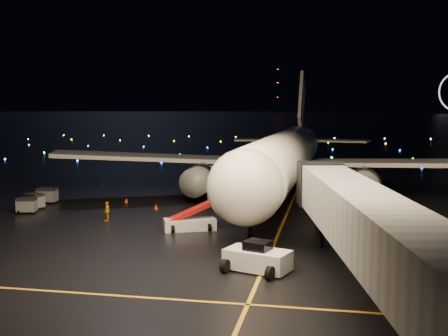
{
  "coord_description": "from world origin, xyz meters",
  "views": [
    {
      "loc": [
        16.39,
        -39.36,
        10.85
      ],
      "look_at": [
        6.39,
        12.0,
        5.0
      ],
      "focal_mm": 45.0,
      "sensor_mm": 36.0,
      "label": 1
    }
  ],
  "objects_px": {
    "pushback_tug": "(258,256)",
    "airliner": "(286,129)",
    "baggage_cart_1": "(47,195)",
    "baggage_cart_0": "(34,201)",
    "crew_c": "(107,211)",
    "belt_loader": "(190,212)",
    "baggage_cart_2": "(27,205)"
  },
  "relations": [
    {
      "from": "airliner",
      "to": "baggage_cart_1",
      "type": "relative_size",
      "value": 28.46
    },
    {
      "from": "belt_loader",
      "to": "baggage_cart_1",
      "type": "distance_m",
      "value": 21.66
    },
    {
      "from": "crew_c",
      "to": "baggage_cart_0",
      "type": "distance_m",
      "value": 10.95
    },
    {
      "from": "crew_c",
      "to": "baggage_cart_2",
      "type": "height_order",
      "value": "crew_c"
    },
    {
      "from": "baggage_cart_2",
      "to": "baggage_cart_1",
      "type": "bearing_deg",
      "value": 84.79
    },
    {
      "from": "crew_c",
      "to": "baggage_cart_0",
      "type": "height_order",
      "value": "crew_c"
    },
    {
      "from": "baggage_cart_1",
      "to": "crew_c",
      "type": "bearing_deg",
      "value": -40.81
    },
    {
      "from": "airliner",
      "to": "baggage_cart_0",
      "type": "distance_m",
      "value": 29.54
    },
    {
      "from": "pushback_tug",
      "to": "airliner",
      "type": "bearing_deg",
      "value": 110.44
    },
    {
      "from": "pushback_tug",
      "to": "baggage_cart_0",
      "type": "bearing_deg",
      "value": 164.79
    },
    {
      "from": "pushback_tug",
      "to": "belt_loader",
      "type": "height_order",
      "value": "belt_loader"
    },
    {
      "from": "airliner",
      "to": "baggage_cart_1",
      "type": "xyz_separation_m",
      "value": [
        -25.69,
        -9.96,
        -7.23
      ]
    },
    {
      "from": "belt_loader",
      "to": "baggage_cart_1",
      "type": "relative_size",
      "value": 3.28
    },
    {
      "from": "pushback_tug",
      "to": "crew_c",
      "type": "bearing_deg",
      "value": 159.4
    },
    {
      "from": "airliner",
      "to": "baggage_cart_2",
      "type": "bearing_deg",
      "value": -146.12
    },
    {
      "from": "baggage_cart_1",
      "to": "baggage_cart_2",
      "type": "relative_size",
      "value": 1.09
    },
    {
      "from": "baggage_cart_1",
      "to": "airliner",
      "type": "bearing_deg",
      "value": 17.53
    },
    {
      "from": "crew_c",
      "to": "baggage_cart_2",
      "type": "xyz_separation_m",
      "value": [
        -9.54,
        2.06,
        -0.14
      ]
    },
    {
      "from": "pushback_tug",
      "to": "baggage_cart_0",
      "type": "distance_m",
      "value": 31.53
    },
    {
      "from": "baggage_cart_0",
      "to": "baggage_cart_1",
      "type": "height_order",
      "value": "baggage_cart_1"
    },
    {
      "from": "baggage_cart_2",
      "to": "airliner",
      "type": "bearing_deg",
      "value": 18.7
    },
    {
      "from": "pushback_tug",
      "to": "crew_c",
      "type": "height_order",
      "value": "pushback_tug"
    },
    {
      "from": "pushback_tug",
      "to": "baggage_cart_1",
      "type": "height_order",
      "value": "pushback_tug"
    },
    {
      "from": "baggage_cart_2",
      "to": "belt_loader",
      "type": "bearing_deg",
      "value": -27.42
    },
    {
      "from": "airliner",
      "to": "baggage_cart_1",
      "type": "bearing_deg",
      "value": -157.41
    },
    {
      "from": "baggage_cart_0",
      "to": "baggage_cart_1",
      "type": "distance_m",
      "value": 3.49
    },
    {
      "from": "airliner",
      "to": "belt_loader",
      "type": "distance_m",
      "value": 22.23
    },
    {
      "from": "pushback_tug",
      "to": "baggage_cart_2",
      "type": "height_order",
      "value": "pushback_tug"
    },
    {
      "from": "pushback_tug",
      "to": "baggage_cart_0",
      "type": "relative_size",
      "value": 2.21
    },
    {
      "from": "pushback_tug",
      "to": "baggage_cart_1",
      "type": "bearing_deg",
      "value": 160.32
    },
    {
      "from": "baggage_cart_0",
      "to": "baggage_cart_1",
      "type": "bearing_deg",
      "value": 120.92
    },
    {
      "from": "baggage_cart_1",
      "to": "baggage_cart_2",
      "type": "distance_m",
      "value": 5.9
    }
  ]
}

